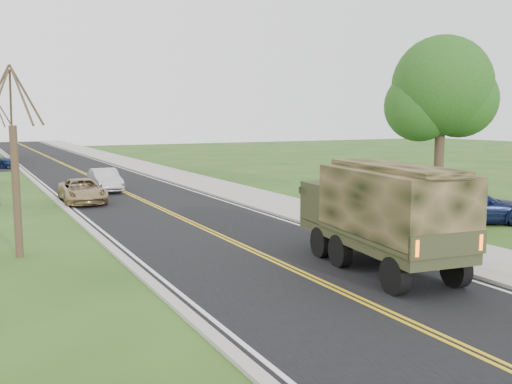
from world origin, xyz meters
TOP-DOWN VIEW (x-y plane):
  - ground at (0.00, 0.00)m, footprint 160.00×160.00m
  - road at (0.00, 40.00)m, footprint 8.00×120.00m
  - curb_right at (4.15, 40.00)m, footprint 0.30×120.00m
  - sidewalk_right at (5.90, 40.00)m, footprint 3.20×120.00m
  - curb_left at (-4.15, 40.00)m, footprint 0.30×120.00m
  - leafy_tree at (11.00, 10.01)m, footprint 4.83×4.50m
  - bare_tree_a at (-7.00, 10.00)m, footprint 1.93×2.26m
  - military_truck at (2.26, 3.43)m, footprint 2.95×6.53m
  - suv_champagne at (-3.00, 20.96)m, footprint 2.22×4.55m
  - sedan_silver at (-0.91, 25.08)m, footprint 1.51×4.13m
  - pickup_navy at (10.44, 7.63)m, footprint 5.53×4.08m

SIDE VIEW (x-z plane):
  - ground at x=0.00m, z-range 0.00..0.00m
  - road at x=0.00m, z-range 0.00..0.01m
  - sidewalk_right at x=5.90m, z-range 0.00..0.10m
  - curb_left at x=-4.15m, z-range 0.00..0.10m
  - curb_right at x=4.15m, z-range 0.00..0.12m
  - suv_champagne at x=-3.00m, z-range 0.00..1.25m
  - sedan_silver at x=-0.91m, z-range 0.00..1.35m
  - pickup_navy at x=10.44m, z-range 0.00..1.49m
  - military_truck at x=2.26m, z-range 0.23..3.38m
  - bare_tree_a at x=-7.00m, z-range -0.41..5.66m
  - leafy_tree at x=11.00m, z-range 1.44..9.54m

